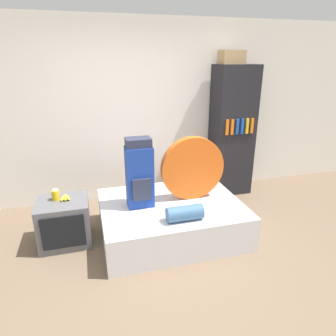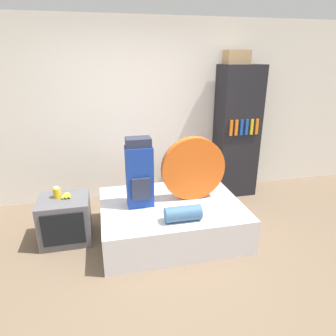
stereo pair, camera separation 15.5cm
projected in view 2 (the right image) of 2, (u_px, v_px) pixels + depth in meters
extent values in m
plane|color=brown|center=(174.00, 274.00, 3.03)|extent=(16.00, 16.00, 0.00)
cube|color=white|center=(142.00, 112.00, 4.42)|extent=(8.00, 0.05, 2.60)
cube|color=silver|center=(171.00, 218.00, 3.66)|extent=(1.66, 1.29, 0.42)
cube|color=navy|center=(140.00, 177.00, 3.43)|extent=(0.30, 0.21, 0.71)
cube|color=#282D42|center=(138.00, 142.00, 3.30)|extent=(0.28, 0.19, 0.10)
cube|color=#282D42|center=(141.00, 189.00, 3.36)|extent=(0.21, 0.03, 0.26)
cylinder|color=#E05B19|center=(193.00, 169.00, 3.58)|extent=(0.78, 0.10, 0.78)
cylinder|color=#3D668E|center=(183.00, 213.00, 3.18)|extent=(0.39, 0.17, 0.17)
cube|color=#5B5B60|center=(66.00, 219.00, 3.53)|extent=(0.57, 0.50, 0.53)
cube|color=black|center=(63.00, 230.00, 3.29)|extent=(0.46, 0.02, 0.38)
cylinder|color=gold|center=(57.00, 193.00, 3.46)|extent=(0.08, 0.08, 0.11)
cylinder|color=white|center=(56.00, 188.00, 3.43)|extent=(0.06, 0.06, 0.02)
ellipsoid|color=yellow|center=(65.00, 196.00, 3.47)|extent=(0.08, 0.16, 0.04)
ellipsoid|color=yellow|center=(67.00, 195.00, 3.48)|extent=(0.04, 0.15, 0.04)
ellipsoid|color=yellow|center=(69.00, 195.00, 3.48)|extent=(0.08, 0.16, 0.04)
cube|color=black|center=(237.00, 132.00, 4.56)|extent=(0.60, 0.43, 1.97)
cube|color=orange|center=(231.00, 128.00, 4.27)|extent=(0.04, 0.02, 0.23)
cube|color=orange|center=(236.00, 128.00, 4.29)|extent=(0.04, 0.02, 0.23)
cube|color=#194CB2|center=(242.00, 127.00, 4.30)|extent=(0.04, 0.02, 0.23)
cube|color=#194CB2|center=(247.00, 127.00, 4.32)|extent=(0.04, 0.02, 0.23)
cube|color=gold|center=(252.00, 127.00, 4.34)|extent=(0.04, 0.02, 0.23)
cube|color=orange|center=(257.00, 127.00, 4.35)|extent=(0.04, 0.02, 0.23)
cube|color=tan|center=(237.00, 57.00, 4.20)|extent=(0.34, 0.24, 0.19)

